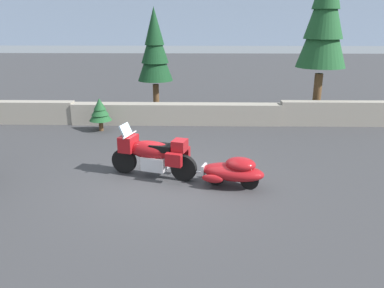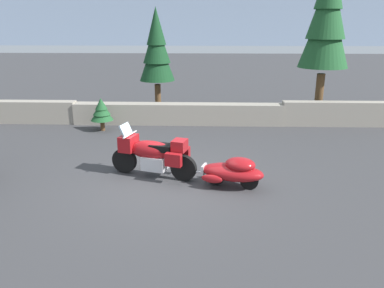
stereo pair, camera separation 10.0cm
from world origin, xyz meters
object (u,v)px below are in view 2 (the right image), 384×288
at_px(pine_tree_tall, 327,15).
at_px(pine_tree_secondary, 157,48).
at_px(touring_motorcycle, 153,153).
at_px(car_shaped_trailer, 233,171).

relative_size(pine_tree_tall, pine_tree_secondary, 1.47).
height_order(touring_motorcycle, car_shaped_trailer, touring_motorcycle).
bearing_deg(touring_motorcycle, pine_tree_secondary, 95.66).
xyz_separation_m(touring_motorcycle, car_shaped_trailer, (1.99, -0.60, -0.21)).
height_order(pine_tree_tall, pine_tree_secondary, pine_tree_tall).
xyz_separation_m(pine_tree_tall, pine_tree_secondary, (-6.55, 0.93, -1.29)).
distance_m(car_shaped_trailer, pine_tree_tall, 8.54).
xyz_separation_m(car_shaped_trailer, pine_tree_tall, (3.86, 6.70, 3.62)).
bearing_deg(pine_tree_secondary, touring_motorcycle, -84.34).
distance_m(touring_motorcycle, pine_tree_secondary, 7.37).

